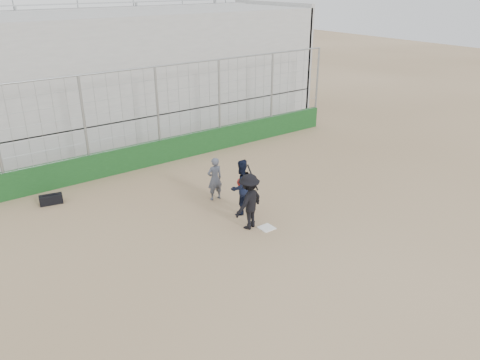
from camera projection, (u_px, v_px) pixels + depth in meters
ground at (267, 228)px, 14.56m from camera, size 90.00×90.00×0.00m
home_plate at (267, 228)px, 14.56m from camera, size 0.44×0.44×0.02m
backstop at (160, 141)px, 19.35m from camera, size 18.10×0.25×4.04m
bleachers at (109, 75)px, 22.23m from camera, size 20.25×6.70×6.98m
batter_at_plate at (249, 201)px, 14.27m from camera, size 1.30×0.98×1.93m
catcher_crouched at (241, 196)px, 15.24m from camera, size 1.04×0.88×1.26m
umpire at (215, 181)px, 16.21m from camera, size 0.59×0.41×1.39m
equipment_bag at (51, 199)px, 16.08m from camera, size 0.81×0.47×0.36m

